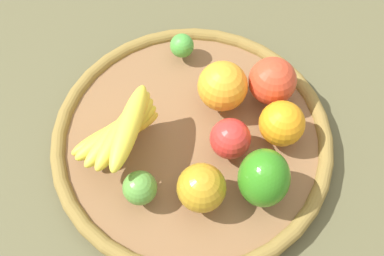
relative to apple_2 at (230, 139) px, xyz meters
The scene contains 11 objects.
ground_plane 0.10m from the apple_2, 90.06° to the left, with size 2.40×2.40×0.00m, color brown.
basket 0.08m from the apple_2, 90.06° to the left, with size 0.47×0.47×0.04m.
apple_2 is the anchor object (origin of this frame).
banana_bunch 0.17m from the apple_2, 111.67° to the left, with size 0.16×0.12×0.09m.
lime_0 0.16m from the apple_2, 143.80° to the left, with size 0.05×0.05×0.05m, color #55953A.
lime_1 0.21m from the apple_2, 45.44° to the left, with size 0.04×0.04×0.04m, color green.
apple_0 0.13m from the apple_2, 11.44° to the right, with size 0.08×0.08×0.08m, color #CC4227.
orange_1 0.09m from the apple_2, 49.50° to the right, with size 0.07×0.07×0.07m, color orange.
apple_1 0.10m from the apple_2, behind, with size 0.07×0.07×0.07m, color #B78A1F.
orange_0 0.09m from the apple_2, 29.50° to the left, with size 0.08×0.08×0.08m, color orange.
bell_pepper 0.09m from the apple_2, 124.94° to the right, with size 0.08×0.08×0.10m, color #2F801A.
Camera 1 is at (-0.35, -0.15, 0.72)m, focal length 44.87 mm.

